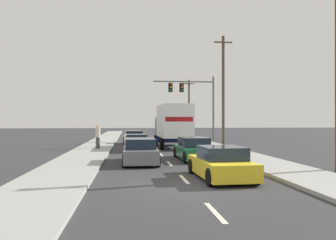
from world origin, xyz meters
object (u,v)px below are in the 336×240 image
(car_green, at_px, (194,149))
(utility_pole_mid, at_px, (223,89))
(car_gray, at_px, (140,152))
(utility_pole_far, at_px, (189,107))
(traffic_signal_mast, at_px, (189,94))
(box_truck, at_px, (173,123))
(pedestrian_near_corner, at_px, (98,137))
(car_tan, at_px, (134,138))
(car_white, at_px, (136,143))
(car_yellow, at_px, (221,164))

(car_green, height_order, utility_pole_mid, utility_pole_mid)
(car_gray, relative_size, utility_pole_mid, 0.44)
(utility_pole_mid, bearing_deg, car_green, -112.81)
(utility_pole_far, bearing_deg, traffic_signal_mast, -99.78)
(box_truck, bearing_deg, pedestrian_near_corner, -161.19)
(car_tan, distance_m, utility_pole_mid, 9.93)
(traffic_signal_mast, xyz_separation_m, pedestrian_near_corner, (-8.88, -9.60, -4.15))
(car_tan, xyz_separation_m, car_gray, (0.16, -15.16, 0.02))
(car_tan, distance_m, utility_pole_far, 22.60)
(box_truck, distance_m, utility_pole_mid, 7.05)
(car_green, distance_m, traffic_signal_mast, 17.59)
(car_white, xyz_separation_m, utility_pole_mid, (8.50, 6.05, 4.80))
(car_gray, bearing_deg, utility_pole_far, 75.99)
(car_white, bearing_deg, box_truck, 42.06)
(car_yellow, distance_m, utility_pole_far, 41.49)
(box_truck, distance_m, car_yellow, 16.07)
(car_tan, relative_size, utility_pole_far, 0.52)
(car_yellow, height_order, pedestrian_near_corner, pedestrian_near_corner)
(box_truck, relative_size, utility_pole_mid, 0.71)
(car_tan, distance_m, pedestrian_near_corner, 7.23)
(box_truck, bearing_deg, utility_pole_mid, 30.95)
(utility_pole_far, xyz_separation_m, pedestrian_near_corner, (-11.87, -26.98, -3.45))
(utility_pole_far, bearing_deg, car_white, -107.81)
(car_gray, xyz_separation_m, pedestrian_near_corner, (-3.01, 8.54, 0.44))
(car_tan, height_order, box_truck, box_truck)
(car_green, xyz_separation_m, pedestrian_near_corner, (-6.22, 7.16, 0.46))
(car_gray, relative_size, car_yellow, 1.10)
(car_gray, xyz_separation_m, car_yellow, (3.06, -5.39, -0.04))
(car_yellow, relative_size, utility_pole_mid, 0.40)
(car_yellow, height_order, traffic_signal_mast, traffic_signal_mast)
(car_green, bearing_deg, car_tan, 103.74)
(utility_pole_mid, xyz_separation_m, utility_pole_far, (0.41, 21.69, -0.86))
(car_gray, relative_size, utility_pole_far, 0.53)
(car_gray, bearing_deg, traffic_signal_mast, 72.08)
(box_truck, bearing_deg, car_green, -89.37)
(car_tan, relative_size, car_gray, 0.99)
(car_tan, bearing_deg, box_truck, -54.24)
(car_green, bearing_deg, box_truck, 90.63)
(car_yellow, distance_m, pedestrian_near_corner, 15.19)
(pedestrian_near_corner, bearing_deg, car_gray, -70.56)
(traffic_signal_mast, bearing_deg, pedestrian_near_corner, -132.76)
(car_gray, bearing_deg, car_yellow, -60.41)
(utility_pole_far, bearing_deg, car_tan, -113.90)
(traffic_signal_mast, relative_size, utility_pole_mid, 0.68)
(box_truck, bearing_deg, utility_pole_far, 76.99)
(car_gray, height_order, car_yellow, car_gray)
(car_white, xyz_separation_m, pedestrian_near_corner, (-2.96, 0.77, 0.49))
(car_gray, bearing_deg, pedestrian_near_corner, 109.44)
(utility_pole_mid, distance_m, pedestrian_near_corner, 13.33)
(car_tan, relative_size, traffic_signal_mast, 0.64)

